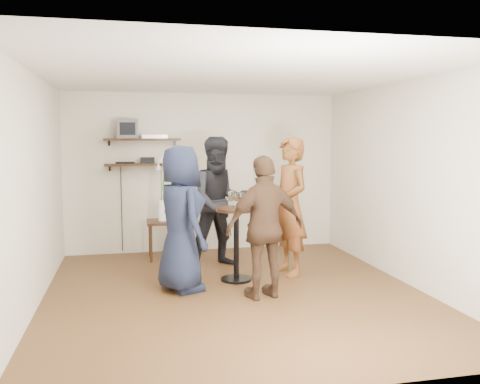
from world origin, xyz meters
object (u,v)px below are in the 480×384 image
side_table (163,227)px  person_dark (220,202)px  person_plaid (290,206)px  radio (147,160)px  crt_monitor (128,129)px  dvd_deck (154,137)px  person_brown (265,227)px  person_navy (181,219)px  drinks_table (236,234)px

side_table → person_dark: person_dark is taller
person_plaid → radio: bearing=-143.9°
side_table → crt_monitor: bearing=141.5°
dvd_deck → person_brown: bearing=-66.7°
radio → side_table: size_ratio=0.36×
person_navy → dvd_deck: bearing=-15.1°
crt_monitor → radio: bearing=0.0°
drinks_table → person_dark: size_ratio=0.51×
radio → side_table: 1.11m
crt_monitor → radio: crt_monitor is taller
radio → side_table: bearing=-62.5°
person_dark → person_navy: 1.28m
side_table → person_navy: 1.75m
side_table → radio: bearing=117.5°
person_plaid → person_dark: person_dark is taller
crt_monitor → person_navy: bearing=-73.9°
crt_monitor → side_table: crt_monitor is taller
person_dark → person_brown: size_ratio=1.13×
dvd_deck → side_table: bearing=-76.9°
dvd_deck → radio: (-0.12, 0.00, -0.38)m
dvd_deck → side_table: dvd_deck is taller
side_table → person_dark: bearing=-38.6°
crt_monitor → radio: 0.58m
person_plaid → person_dark: 1.07m
crt_monitor → person_brown: 3.25m
dvd_deck → radio: size_ratio=1.82×
person_brown → person_dark: bearing=-93.7°
dvd_deck → person_navy: bearing=-84.8°
person_dark → radio: bearing=128.8°
person_dark → person_navy: person_dark is taller
person_navy → person_brown: 1.06m
crt_monitor → person_plaid: bearing=-37.7°
crt_monitor → person_brown: crt_monitor is taller
dvd_deck → radio: bearing=180.0°
dvd_deck → person_plaid: 2.58m
radio → person_brown: (1.24, -2.61, -0.68)m
dvd_deck → person_dark: 1.65m
person_navy → person_brown: (0.93, -0.51, -0.05)m
person_plaid → person_brown: 1.14m
person_dark → person_plaid: bearing=-41.6°
side_table → person_plaid: 2.11m
person_brown → person_navy: bearing=-41.2°
side_table → person_plaid: (1.64, -1.25, 0.44)m
dvd_deck → person_navy: size_ratio=0.22×
crt_monitor → side_table: 1.65m
side_table → person_navy: bearing=-86.7°
radio → person_brown: person_brown is taller
person_plaid → person_dark: size_ratio=1.00×
dvd_deck → person_navy: dvd_deck is taller
dvd_deck → person_navy: 2.34m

